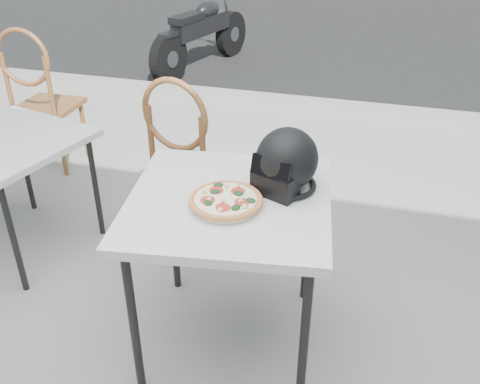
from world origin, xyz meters
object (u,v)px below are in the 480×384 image
(cafe_table_side, at_px, (8,150))
(helmet, at_px, (286,163))
(cafe_table_main, at_px, (229,212))
(motorcycle, at_px, (202,34))
(pizza, at_px, (226,200))
(cafe_chair_main, at_px, (188,156))
(plate, at_px, (226,204))
(cafe_chair_side, at_px, (39,92))

(cafe_table_side, bearing_deg, helmet, -9.40)
(cafe_table_main, xyz_separation_m, helmet, (0.22, 0.15, 0.20))
(motorcycle, bearing_deg, cafe_table_main, -53.31)
(pizza, distance_m, helmet, 0.32)
(cafe_table_main, distance_m, helmet, 0.34)
(cafe_chair_main, relative_size, motorcycle, 0.62)
(helmet, xyz_separation_m, cafe_table_side, (-1.72, 0.28, -0.29))
(cafe_table_main, relative_size, plate, 3.21)
(cafe_table_main, distance_m, cafe_table_side, 1.57)
(helmet, distance_m, cafe_chair_side, 2.56)
(cafe_table_main, relative_size, cafe_chair_side, 0.87)
(helmet, bearing_deg, motorcycle, 136.41)
(pizza, xyz_separation_m, helmet, (0.21, 0.22, 0.10))
(motorcycle, bearing_deg, cafe_chair_side, -80.44)
(cafe_table_side, bearing_deg, cafe_chair_side, 114.88)
(helmet, bearing_deg, cafe_chair_side, 171.88)
(cafe_chair_main, height_order, motorcycle, cafe_chair_main)
(cafe_chair_side, bearing_deg, cafe_chair_main, 153.32)
(helmet, height_order, cafe_chair_side, cafe_chair_side)
(cafe_chair_side, bearing_deg, motorcycle, -97.37)
(cafe_table_main, bearing_deg, pizza, -84.68)
(plate, xyz_separation_m, cafe_table_side, (-1.51, 0.51, -0.17))
(plate, bearing_deg, pizza, 52.10)
(cafe_chair_main, xyz_separation_m, cafe_chair_side, (-1.49, 0.71, 0.00))
(plate, distance_m, motorcycle, 4.72)
(motorcycle, bearing_deg, pizza, -53.54)
(cafe_chair_main, height_order, cafe_table_side, cafe_chair_main)
(cafe_table_main, relative_size, pizza, 2.43)
(pizza, relative_size, cafe_chair_side, 0.36)
(cafe_table_main, height_order, cafe_chair_side, cafe_chair_side)
(pizza, xyz_separation_m, motorcycle, (-1.65, 4.40, -0.46))
(plate, bearing_deg, helmet, 46.25)
(cafe_table_main, height_order, plate, plate)
(plate, distance_m, helmet, 0.33)
(cafe_table_main, bearing_deg, plate, -84.82)
(cafe_table_side, bearing_deg, motorcycle, 92.12)
(cafe_chair_main, bearing_deg, cafe_table_main, 136.22)
(cafe_table_main, height_order, cafe_chair_main, cafe_chair_main)
(cafe_chair_side, bearing_deg, cafe_table_main, 142.73)
(plate, relative_size, motorcycle, 0.17)
(motorcycle, bearing_deg, plate, -53.54)
(cafe_table_main, bearing_deg, helmet, 35.08)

